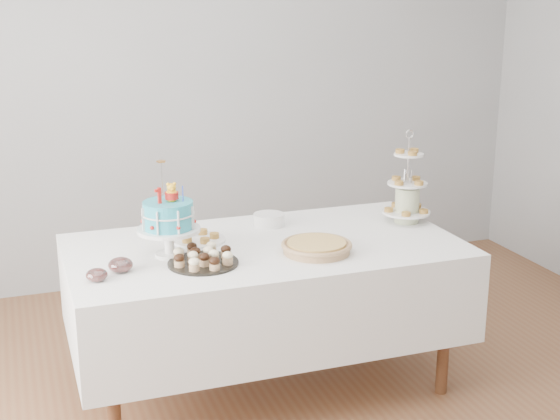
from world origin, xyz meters
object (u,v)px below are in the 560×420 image
object	(u,v)px
table	(265,287)
plate_stack	(269,220)
pastry_plate	(199,238)
utensil_pitcher	(407,204)
tiered_stand	(407,184)
jam_bowl_a	(121,265)
pie	(317,246)
birthday_cake	(169,231)
cupcake_tray	(203,257)
jam_bowl_b	(97,275)

from	to	relation	value
table	plate_stack	distance (m)	0.41
plate_stack	pastry_plate	distance (m)	0.44
plate_stack	utensil_pitcher	world-z (taller)	utensil_pitcher
tiered_stand	jam_bowl_a	size ratio (longest dim) A/B	4.53
pastry_plate	jam_bowl_a	size ratio (longest dim) A/B	2.35
tiered_stand	pastry_plate	distance (m)	1.15
pie	jam_bowl_a	distance (m)	0.92
birthday_cake	cupcake_tray	size ratio (longest dim) A/B	1.40
pie	jam_bowl_b	bearing A→B (deg)	-178.39
jam_bowl_a	jam_bowl_b	world-z (taller)	jam_bowl_a
table	birthday_cake	world-z (taller)	birthday_cake
tiered_stand	plate_stack	xyz separation A→B (m)	(-0.72, 0.18, -0.18)
table	plate_stack	size ratio (longest dim) A/B	11.60
cupcake_tray	pie	size ratio (longest dim) A/B	0.96
jam_bowl_b	table	bearing A→B (deg)	15.23
cupcake_tray	jam_bowl_b	distance (m)	0.49
tiered_stand	birthday_cake	bearing A→B (deg)	-174.47
cupcake_tray	pie	xyz separation A→B (m)	(0.55, -0.02, -0.01)
tiered_stand	jam_bowl_a	world-z (taller)	tiered_stand
plate_stack	utensil_pitcher	bearing A→B (deg)	-14.57
table	cupcake_tray	world-z (taller)	cupcake_tray
jam_bowl_a	utensil_pitcher	world-z (taller)	utensil_pitcher
pie	plate_stack	world-z (taller)	plate_stack
pie	jam_bowl_b	distance (m)	1.03
pastry_plate	table	bearing A→B (deg)	-27.71
jam_bowl_a	utensil_pitcher	bearing A→B (deg)	9.22
cupcake_tray	table	bearing A→B (deg)	26.52
cupcake_tray	pastry_plate	world-z (taller)	cupcake_tray
tiered_stand	jam_bowl_b	size ratio (longest dim) A/B	5.38
cupcake_tray	tiered_stand	world-z (taller)	tiered_stand
pie	utensil_pitcher	bearing A→B (deg)	25.23
table	pastry_plate	xyz separation A→B (m)	(-0.29, 0.15, 0.24)
cupcake_tray	jam_bowl_a	size ratio (longest dim) A/B	2.93
jam_bowl_a	utensil_pitcher	distance (m)	1.59
birthday_cake	pie	size ratio (longest dim) A/B	1.34
cupcake_tray	utensil_pitcher	xyz separation A→B (m)	(1.20, 0.28, 0.07)
jam_bowl_a	pie	bearing A→B (deg)	-3.11
pie	tiered_stand	bearing A→B (deg)	25.72
pastry_plate	utensil_pitcher	size ratio (longest dim) A/B	0.90
cupcake_tray	utensil_pitcher	bearing A→B (deg)	13.28
jam_bowl_a	cupcake_tray	bearing A→B (deg)	-4.37
pastry_plate	jam_bowl_b	size ratio (longest dim) A/B	2.79
table	tiered_stand	size ratio (longest dim) A/B	3.81
cupcake_tray	plate_stack	bearing A→B (deg)	44.52
birthday_cake	tiered_stand	xyz separation A→B (m)	(1.32, 0.13, 0.09)
plate_stack	table	bearing A→B (deg)	-112.50
table	pastry_plate	bearing A→B (deg)	152.29
plate_stack	jam_bowl_a	xyz separation A→B (m)	(-0.85, -0.44, -0.00)
plate_stack	jam_bowl_b	distance (m)	1.09
pie	tiered_stand	world-z (taller)	tiered_stand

